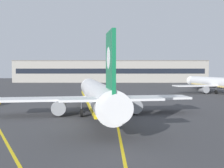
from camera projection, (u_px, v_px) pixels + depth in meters
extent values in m
plane|color=#3D3D3F|center=(112.00, 134.00, 31.90)|extent=(400.00, 400.00, 0.00)
cube|color=yellow|center=(113.00, 103.00, 61.86)|extent=(5.43, 179.94, 0.01)
cylinder|color=white|center=(97.00, 94.00, 45.53)|extent=(9.51, 36.14, 3.80)
cone|color=white|center=(89.00, 86.00, 64.59)|extent=(3.98, 3.14, 3.61)
cone|color=white|center=(116.00, 107.00, 26.36)|extent=(3.26, 3.22, 2.85)
cube|color=gold|center=(97.00, 100.00, 45.59)|extent=(8.97, 33.29, 0.44)
cube|color=black|center=(89.00, 84.00, 62.68)|extent=(2.99, 1.54, 0.60)
cube|color=white|center=(96.00, 98.00, 46.17)|extent=(32.36, 9.86, 0.36)
cylinder|color=gray|center=(59.00, 107.00, 44.32)|extent=(2.85, 3.92, 2.30)
cylinder|color=black|center=(59.00, 106.00, 46.14)|extent=(1.96, 0.49, 1.95)
cylinder|color=gray|center=(134.00, 106.00, 46.18)|extent=(2.85, 3.92, 2.30)
cylinder|color=black|center=(131.00, 104.00, 48.01)|extent=(1.96, 0.49, 1.95)
cube|color=#147042|center=(111.00, 65.00, 29.69)|extent=(1.16, 4.80, 7.20)
cylinder|color=white|center=(110.00, 58.00, 29.95)|extent=(0.82, 2.44, 2.40)
cube|color=white|center=(111.00, 99.00, 29.30)|extent=(11.31, 4.52, 0.24)
cylinder|color=#4C4C51|center=(90.00, 97.00, 59.96)|extent=(0.24, 0.24, 1.60)
cylinder|color=black|center=(90.00, 102.00, 60.01)|extent=(0.54, 0.95, 0.90)
cylinder|color=#4C4C51|center=(82.00, 106.00, 43.26)|extent=(0.24, 0.24, 1.60)
cylinder|color=black|center=(82.00, 113.00, 43.32)|extent=(0.60, 1.35, 1.30)
cylinder|color=#4C4C51|center=(114.00, 105.00, 44.04)|extent=(0.24, 0.24, 1.60)
cylinder|color=black|center=(114.00, 112.00, 44.10)|extent=(0.60, 1.35, 1.30)
cylinder|color=white|center=(220.00, 83.00, 86.00)|extent=(10.33, 33.34, 3.52)
cone|color=white|center=(192.00, 81.00, 103.49)|extent=(3.77, 3.05, 3.34)
cube|color=#DBBC66|center=(220.00, 86.00, 86.05)|extent=(9.71, 30.72, 0.41)
cube|color=black|center=(195.00, 79.00, 101.74)|extent=(2.79, 1.54, 0.56)
cube|color=white|center=(219.00, 85.00, 86.59)|extent=(29.91, 10.47, 0.33)
cylinder|color=gray|center=(204.00, 89.00, 84.61)|extent=(2.77, 3.70, 2.13)
cylinder|color=black|center=(201.00, 89.00, 86.29)|extent=(1.81, 0.54, 1.81)
cylinder|color=#4C4C51|center=(198.00, 86.00, 99.24)|extent=(0.22, 0.22, 1.48)
cylinder|color=black|center=(198.00, 89.00, 99.29)|extent=(0.53, 0.89, 0.83)
cylinder|color=#4C4C51|center=(216.00, 89.00, 83.80)|extent=(0.22, 0.22, 1.48)
cylinder|color=black|center=(216.00, 92.00, 83.85)|extent=(0.61, 1.25, 1.20)
cone|color=orange|center=(109.00, 102.00, 61.65)|extent=(0.36, 0.36, 0.55)
cylinder|color=white|center=(109.00, 101.00, 61.65)|extent=(0.23, 0.23, 0.07)
cube|color=orange|center=(109.00, 103.00, 61.67)|extent=(0.44, 0.44, 0.03)
cube|color=#9E998E|center=(110.00, 72.00, 159.83)|extent=(110.63, 12.00, 12.29)
cube|color=black|center=(110.00, 71.00, 153.77)|extent=(106.21, 0.12, 2.80)
cube|color=slate|center=(110.00, 61.00, 159.49)|extent=(111.03, 12.40, 0.40)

